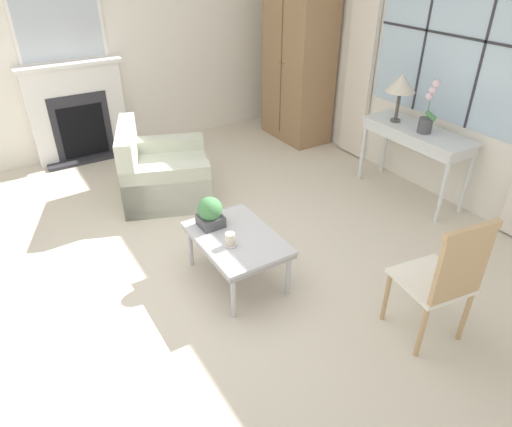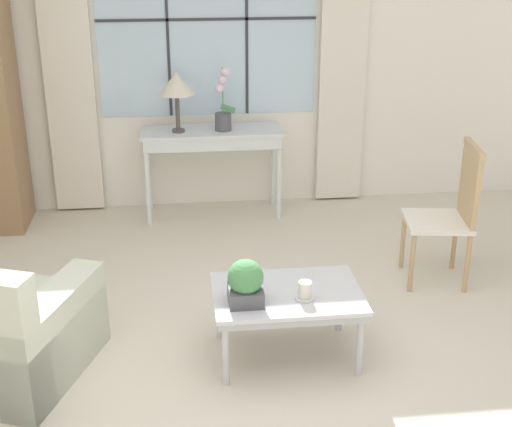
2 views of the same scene
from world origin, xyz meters
TOP-DOWN VIEW (x-y plane):
  - ground_plane at (0.00, 0.00)m, footprint 14.00×14.00m
  - wall_back_windowed at (0.00, 3.02)m, footprint 7.20×0.14m
  - wall_left at (-3.03, 0.60)m, footprint 0.06×7.20m
  - fireplace at (-2.91, -0.06)m, footprint 0.34×1.22m
  - armoire at (-2.06, 2.68)m, footprint 1.02×0.61m
  - console_table at (0.00, 2.72)m, footprint 1.20×0.44m
  - table_lamp at (-0.28, 2.68)m, footprint 0.31×0.31m
  - potted_orchid at (0.10, 2.69)m, footprint 0.18×0.14m
  - armchair_upholstered at (-1.39, 0.41)m, footprint 1.22×1.18m
  - side_chair_wooden at (1.59, 1.23)m, footprint 0.50×0.50m
  - coffee_table at (0.29, 0.39)m, footprint 0.86×0.60m
  - potted_plant_small at (0.04, 0.29)m, footprint 0.20×0.20m
  - pillar_candle at (0.37, 0.28)m, footprint 0.11×0.11m

SIDE VIEW (x-z plane):
  - ground_plane at x=0.00m, z-range 0.00..0.00m
  - armchair_upholstered at x=-1.39m, z-range -0.14..0.67m
  - coffee_table at x=0.29m, z-range 0.17..0.59m
  - pillar_candle at x=0.37m, z-range 0.42..0.54m
  - potted_plant_small at x=0.04m, z-range 0.42..0.68m
  - side_chair_wooden at x=1.59m, z-range 0.06..1.07m
  - console_table at x=0.00m, z-range 0.29..1.06m
  - fireplace at x=-2.91m, z-range -0.39..1.85m
  - potted_orchid at x=0.10m, z-range 0.69..1.23m
  - armoire at x=-2.06m, z-range 0.01..2.20m
  - table_lamp at x=-0.28m, z-range 0.92..1.42m
  - wall_left at x=-3.03m, z-range 0.00..2.80m
  - wall_back_windowed at x=0.00m, z-range 0.00..2.80m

